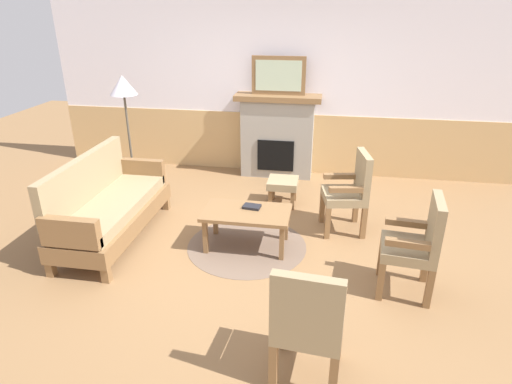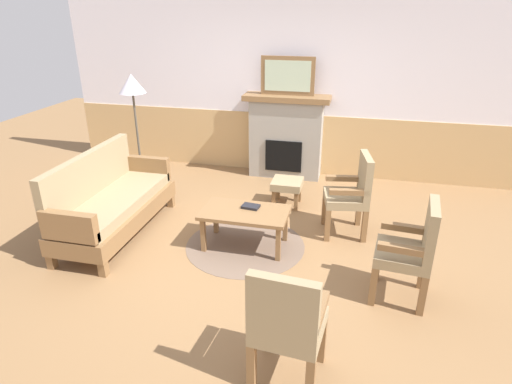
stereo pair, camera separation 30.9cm
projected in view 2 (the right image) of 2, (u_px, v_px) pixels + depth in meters
ground_plane at (249, 249)px, 4.89m from camera, size 14.00×14.00×0.00m
wall_back at (290, 90)px, 6.68m from camera, size 7.20×0.14×2.70m
fireplace at (286, 136)px, 6.72m from camera, size 1.30×0.44×1.28m
framed_picture at (288, 76)px, 6.35m from camera, size 0.80×0.04×0.56m
couch at (112, 203)px, 5.08m from camera, size 0.70×1.80×0.98m
coffee_table at (245, 215)px, 4.80m from camera, size 0.96×0.56×0.44m
round_rug at (245, 245)px, 4.96m from camera, size 1.36×1.36×0.01m
book_on_table at (251, 206)px, 4.85m from camera, size 0.20×0.15×0.03m
footstool at (287, 185)px, 5.84m from camera, size 0.40×0.40×0.36m
armchair_near_fireplace at (412, 248)px, 3.87m from camera, size 0.53×0.53×0.98m
armchair_by_window_left at (352, 191)px, 5.02m from camera, size 0.56×0.56×0.98m
armchair_front_left at (287, 322)px, 2.97m from camera, size 0.52×0.52×0.98m
floor_lamp_by_couch at (133, 91)px, 5.83m from camera, size 0.36×0.36×1.68m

